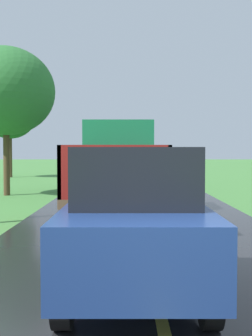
{
  "coord_description": "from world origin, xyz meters",
  "views": [
    {
      "loc": [
        -0.39,
        -2.49,
        1.95
      ],
      "look_at": [
        -0.43,
        11.42,
        1.4
      ],
      "focal_mm": 45.04,
      "sensor_mm": 36.0,
      "label": 1
    }
  ],
  "objects_px": {
    "banana_truck_near": "(119,168)",
    "following_car": "(135,217)",
    "roadside_tree_near_left": "(7,91)",
    "banana_truck_far": "(113,160)",
    "roadside_tree_mid_right": "(11,116)"
  },
  "relations": [
    {
      "from": "banana_truck_near",
      "to": "roadside_tree_near_left",
      "type": "relative_size",
      "value": 0.89
    },
    {
      "from": "banana_truck_near",
      "to": "following_car",
      "type": "xyz_separation_m",
      "value": [
        0.34,
        -6.6,
        -0.4
      ]
    },
    {
      "from": "banana_truck_far",
      "to": "roadside_tree_near_left",
      "type": "height_order",
      "value": "roadside_tree_near_left"
    },
    {
      "from": "banana_truck_near",
      "to": "roadside_tree_near_left",
      "type": "distance_m",
      "value": 8.76
    },
    {
      "from": "roadside_tree_near_left",
      "to": "banana_truck_near",
      "type": "bearing_deg",
      "value": -51.79
    },
    {
      "from": "roadside_tree_near_left",
      "to": "following_car",
      "type": "xyz_separation_m",
      "value": [
        5.4,
        -13.03,
        -3.52
      ]
    },
    {
      "from": "banana_truck_near",
      "to": "roadside_tree_near_left",
      "type": "xyz_separation_m",
      "value": [
        -5.06,
        6.43,
        3.12
      ]
    },
    {
      "from": "roadside_tree_mid_right",
      "to": "banana_truck_near",
      "type": "bearing_deg",
      "value": -66.47
    },
    {
      "from": "banana_truck_near",
      "to": "roadside_tree_mid_right",
      "type": "bearing_deg",
      "value": 113.53
    },
    {
      "from": "banana_truck_far",
      "to": "following_car",
      "type": "xyz_separation_m",
      "value": [
        0.86,
        -17.17,
        -0.4
      ]
    },
    {
      "from": "banana_truck_far",
      "to": "roadside_tree_mid_right",
      "type": "xyz_separation_m",
      "value": [
        -7.98,
        8.93,
        3.17
      ]
    },
    {
      "from": "roadside_tree_mid_right",
      "to": "following_car",
      "type": "bearing_deg",
      "value": -71.3
    },
    {
      "from": "banana_truck_far",
      "to": "roadside_tree_mid_right",
      "type": "height_order",
      "value": "roadside_tree_mid_right"
    },
    {
      "from": "following_car",
      "to": "roadside_tree_near_left",
      "type": "bearing_deg",
      "value": 112.52
    },
    {
      "from": "banana_truck_near",
      "to": "following_car",
      "type": "height_order",
      "value": "banana_truck_near"
    }
  ]
}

